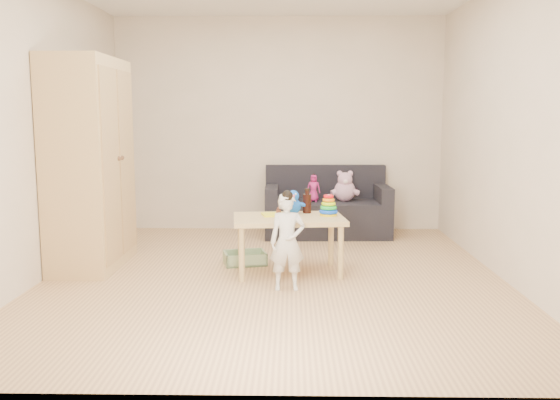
{
  "coord_description": "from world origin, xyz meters",
  "views": [
    {
      "loc": [
        0.15,
        -5.09,
        1.41
      ],
      "look_at": [
        0.05,
        0.25,
        0.65
      ],
      "focal_mm": 38.0,
      "sensor_mm": 36.0,
      "label": 1
    }
  ],
  "objects_px": {
    "play_table": "(289,245)",
    "toddler": "(287,243)",
    "wardrobe": "(90,164)",
    "sofa": "(327,218)"
  },
  "relations": [
    {
      "from": "play_table",
      "to": "toddler",
      "type": "xyz_separation_m",
      "value": [
        -0.01,
        -0.51,
        0.13
      ]
    },
    {
      "from": "wardrobe",
      "to": "play_table",
      "type": "xyz_separation_m",
      "value": [
        1.85,
        -0.23,
        -0.71
      ]
    },
    {
      "from": "wardrobe",
      "to": "sofa",
      "type": "xyz_separation_m",
      "value": [
        2.3,
        1.49,
        -0.76
      ]
    },
    {
      "from": "wardrobe",
      "to": "play_table",
      "type": "relative_size",
      "value": 1.98
    },
    {
      "from": "wardrobe",
      "to": "toddler",
      "type": "height_order",
      "value": "wardrobe"
    },
    {
      "from": "wardrobe",
      "to": "toddler",
      "type": "bearing_deg",
      "value": -22.02
    },
    {
      "from": "play_table",
      "to": "toddler",
      "type": "distance_m",
      "value": 0.53
    },
    {
      "from": "play_table",
      "to": "toddler",
      "type": "relative_size",
      "value": 1.26
    },
    {
      "from": "play_table",
      "to": "sofa",
      "type": "bearing_deg",
      "value": 75.45
    },
    {
      "from": "sofa",
      "to": "play_table",
      "type": "xyz_separation_m",
      "value": [
        -0.45,
        -1.72,
        0.05
      ]
    }
  ]
}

